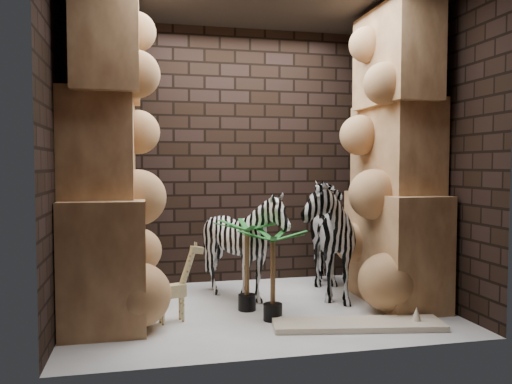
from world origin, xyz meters
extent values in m
plane|color=white|center=(0.00, 0.00, 0.00)|extent=(3.50, 3.50, 0.00)
plane|color=black|center=(0.00, 1.25, 1.50)|extent=(3.50, 0.00, 3.50)
plane|color=black|center=(0.00, -1.25, 1.50)|extent=(3.50, 0.00, 3.50)
plane|color=black|center=(-1.75, 0.00, 1.50)|extent=(0.00, 3.00, 3.00)
plane|color=black|center=(1.75, 0.00, 1.50)|extent=(0.00, 3.00, 3.00)
imported|color=white|center=(0.76, 0.39, 0.74)|extent=(0.83, 1.32, 1.48)
imported|color=white|center=(-0.08, 0.32, 0.51)|extent=(1.14, 1.30, 1.03)
cube|color=beige|center=(0.71, -0.72, 0.03)|extent=(1.49, 0.60, 0.05)
camera|label=1|loc=(-1.07, -4.73, 1.39)|focal=35.78mm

